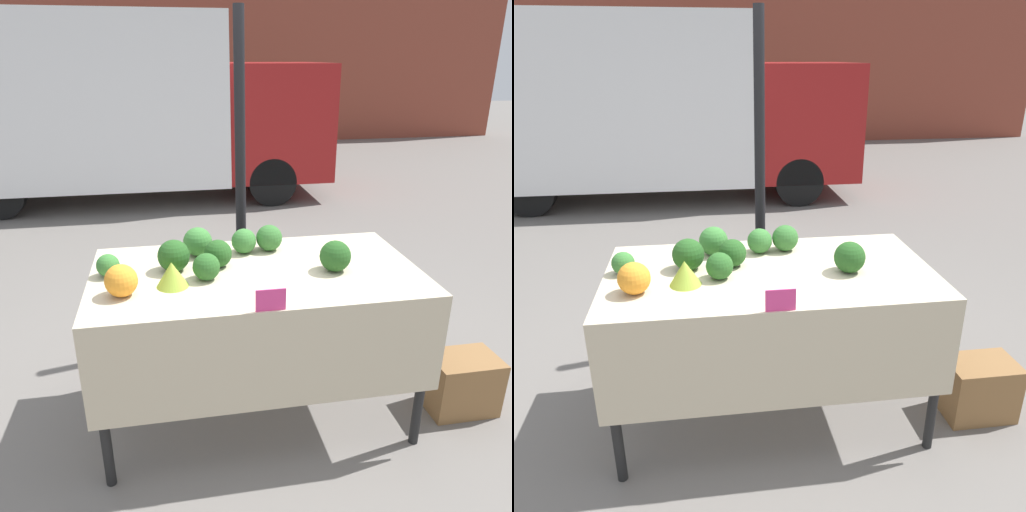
% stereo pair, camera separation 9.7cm
% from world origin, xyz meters
% --- Properties ---
extents(ground_plane, '(40.00, 40.00, 0.00)m').
position_xyz_m(ground_plane, '(0.00, 0.00, 0.00)').
color(ground_plane, slate).
extents(building_facade, '(16.00, 0.60, 4.89)m').
position_xyz_m(building_facade, '(0.00, 10.14, 2.45)').
color(building_facade, brown).
rests_on(building_facade, ground_plane).
extents(tent_pole, '(0.07, 0.07, 2.24)m').
position_xyz_m(tent_pole, '(0.06, 0.90, 1.12)').
color(tent_pole, black).
rests_on(tent_pole, ground_plane).
extents(parked_truck, '(5.31, 1.87, 2.48)m').
position_xyz_m(parked_truck, '(-0.96, 5.07, 1.31)').
color(parked_truck, white).
rests_on(parked_truck, ground_plane).
extents(market_table, '(1.71, 0.93, 0.90)m').
position_xyz_m(market_table, '(0.00, -0.07, 0.79)').
color(market_table, beige).
rests_on(market_table, ground_plane).
extents(orange_cauliflower, '(0.15, 0.15, 0.15)m').
position_xyz_m(orange_cauliflower, '(-0.67, -0.18, 0.98)').
color(orange_cauliflower, orange).
rests_on(orange_cauliflower, market_table).
extents(romanesco_head, '(0.16, 0.16, 0.13)m').
position_xyz_m(romanesco_head, '(-0.44, -0.12, 0.97)').
color(romanesco_head, '#93B238').
rests_on(romanesco_head, market_table).
extents(broccoli_head_0, '(0.12, 0.12, 0.12)m').
position_xyz_m(broccoli_head_0, '(-0.75, 0.06, 0.96)').
color(broccoli_head_0, '#387533').
rests_on(broccoli_head_0, market_table).
extents(broccoli_head_1, '(0.17, 0.17, 0.17)m').
position_xyz_m(broccoli_head_1, '(-0.42, 0.07, 0.99)').
color(broccoli_head_1, '#23511E').
rests_on(broccoli_head_1, market_table).
extents(broccoli_head_2, '(0.14, 0.14, 0.14)m').
position_xyz_m(broccoli_head_2, '(-0.26, -0.07, 0.97)').
color(broccoli_head_2, '#285B23').
rests_on(broccoli_head_2, market_table).
extents(broccoli_head_3, '(0.16, 0.16, 0.16)m').
position_xyz_m(broccoli_head_3, '(0.40, -0.08, 0.99)').
color(broccoli_head_3, '#23511E').
rests_on(broccoli_head_3, market_table).
extents(broccoli_head_4, '(0.15, 0.15, 0.15)m').
position_xyz_m(broccoli_head_4, '(0.13, 0.27, 0.98)').
color(broccoli_head_4, '#336B2D').
rests_on(broccoli_head_4, market_table).
extents(broccoli_head_5, '(0.16, 0.16, 0.16)m').
position_xyz_m(broccoli_head_5, '(-0.28, 0.27, 0.99)').
color(broccoli_head_5, '#387533').
rests_on(broccoli_head_5, market_table).
extents(broccoli_head_6, '(0.14, 0.14, 0.14)m').
position_xyz_m(broccoli_head_6, '(-0.02, 0.26, 0.98)').
color(broccoli_head_6, '#387533').
rests_on(broccoli_head_6, market_table).
extents(broccoli_head_7, '(0.15, 0.15, 0.15)m').
position_xyz_m(broccoli_head_7, '(-0.19, 0.08, 0.98)').
color(broccoli_head_7, '#23511E').
rests_on(broccoli_head_7, market_table).
extents(price_sign, '(0.14, 0.01, 0.10)m').
position_xyz_m(price_sign, '(-0.02, -0.45, 0.96)').
color(price_sign, '#E53D84').
rests_on(price_sign, market_table).
extents(produce_crate, '(0.39, 0.27, 0.34)m').
position_xyz_m(produce_crate, '(1.19, -0.18, 0.17)').
color(produce_crate, olive).
rests_on(produce_crate, ground_plane).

